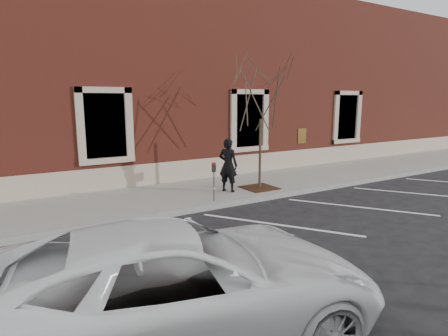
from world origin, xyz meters
TOP-DOWN VIEW (x-y plane):
  - ground at (0.00, 0.00)m, footprint 120.00×120.00m
  - sidewalk_near at (0.00, 1.75)m, footprint 40.00×3.50m
  - curb_near at (0.00, -0.05)m, footprint 40.00×0.12m
  - parking_stripes at (0.00, -2.20)m, footprint 28.00×4.40m
  - building_civic at (0.00, 7.74)m, footprint 40.00×8.62m
  - man at (0.48, 1.12)m, footprint 0.74×0.80m
  - parking_meter at (-0.56, 0.28)m, footprint 0.11×0.09m
  - tree_grate at (1.70, 0.94)m, footprint 1.12×1.12m
  - sapling at (1.70, 0.94)m, footprint 2.69×2.69m
  - white_truck at (-4.24, -5.17)m, footprint 6.25×3.81m

SIDE VIEW (x-z plane):
  - ground at x=0.00m, z-range 0.00..0.00m
  - parking_stripes at x=0.00m, z-range 0.00..0.01m
  - sidewalk_near at x=0.00m, z-range 0.00..0.15m
  - curb_near at x=0.00m, z-range 0.00..0.15m
  - tree_grate at x=1.70m, z-range 0.15..0.18m
  - white_truck at x=-4.24m, z-range 0.00..1.62m
  - parking_meter at x=-0.56m, z-range 0.39..1.62m
  - man at x=0.48m, z-range 0.15..1.99m
  - sapling at x=1.70m, z-range 1.05..5.53m
  - building_civic at x=0.00m, z-range 0.00..8.00m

